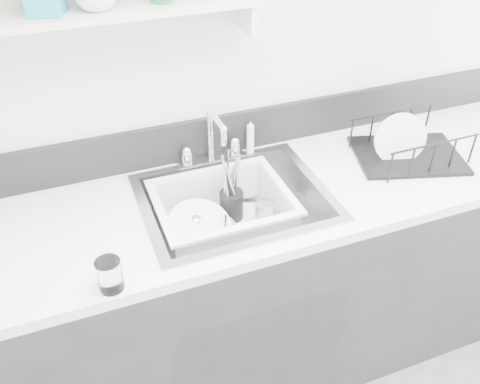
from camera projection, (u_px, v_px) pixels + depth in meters
name	position (u px, v px, depth m)	size (l,w,h in m)	color
room_shell	(440.00, 80.00, 0.69)	(3.50, 3.00, 2.60)	silver
counter_run	(235.00, 290.00, 2.02)	(3.20, 0.62, 0.92)	black
backsplash	(207.00, 137.00, 1.92)	(3.20, 0.02, 0.16)	black
sink	(235.00, 218.00, 1.80)	(0.64, 0.52, 0.20)	silver
faucet	(212.00, 148.00, 1.90)	(0.26, 0.18, 0.23)	silver
side_sprayer	(250.00, 137.00, 1.94)	(0.03, 0.03, 0.14)	silver
wall_shelf	(93.00, 16.00, 1.47)	(1.00, 0.16, 0.12)	silver
wash_tub	(223.00, 216.00, 1.79)	(0.47, 0.38, 0.18)	silver
plate_stack	(203.00, 232.00, 1.79)	(0.28, 0.27, 0.11)	white
utensil_cup	(231.00, 203.00, 1.87)	(0.09, 0.09, 0.30)	black
ladle	(213.00, 226.00, 1.81)	(0.25, 0.09, 0.07)	silver
tumbler_in_tub	(264.00, 213.00, 1.85)	(0.07, 0.07, 0.10)	white
tumbler_counter	(110.00, 275.00, 1.38)	(0.07, 0.07, 0.10)	white
dish_rack	(410.00, 141.00, 1.92)	(0.40, 0.30, 0.14)	black
bowl_small	(266.00, 233.00, 1.81)	(0.11, 0.11, 0.03)	white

